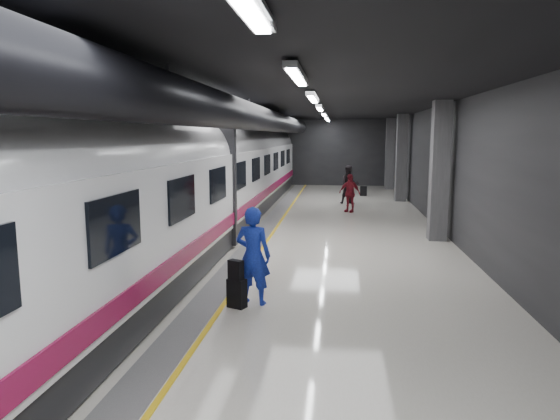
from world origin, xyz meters
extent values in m
plane|color=beige|center=(0.00, 0.00, 0.00)|extent=(40.00, 40.00, 0.00)
cube|color=black|center=(0.00, 0.00, 4.50)|extent=(10.00, 40.00, 0.02)
cube|color=#28282B|center=(0.00, 20.00, 2.25)|extent=(10.00, 0.02, 4.50)
cube|color=#28282B|center=(-5.00, 0.00, 2.25)|extent=(0.02, 40.00, 4.50)
cube|color=#28282B|center=(5.00, 0.00, 2.25)|extent=(0.02, 40.00, 4.50)
cube|color=slate|center=(-1.35, 0.00, 0.01)|extent=(0.65, 39.80, 0.01)
cube|color=yellow|center=(-0.95, 0.00, 0.01)|extent=(0.10, 39.80, 0.01)
cylinder|color=black|center=(-1.30, 0.00, 3.95)|extent=(0.80, 38.00, 0.80)
cube|color=silver|center=(0.60, -6.00, 4.40)|extent=(0.22, 2.60, 0.10)
cube|color=silver|center=(0.60, -1.00, 4.40)|extent=(0.22, 2.60, 0.10)
cube|color=silver|center=(0.60, 4.00, 4.40)|extent=(0.22, 2.60, 0.10)
cube|color=silver|center=(0.60, 9.00, 4.40)|extent=(0.22, 2.60, 0.10)
cube|color=silver|center=(0.60, 14.00, 4.40)|extent=(0.22, 2.60, 0.10)
cube|color=silver|center=(0.60, 18.00, 4.40)|extent=(0.22, 2.60, 0.10)
cube|color=#515154|center=(4.55, 2.00, 2.25)|extent=(0.55, 0.55, 4.50)
cube|color=#515154|center=(4.55, 12.00, 2.25)|extent=(0.55, 0.55, 4.50)
cube|color=#515154|center=(4.55, 18.00, 2.25)|extent=(0.55, 0.55, 4.50)
cube|color=black|center=(-3.25, 0.00, 0.35)|extent=(2.80, 38.00, 0.60)
cube|color=white|center=(-3.25, 0.00, 1.75)|extent=(2.90, 38.00, 2.20)
cylinder|color=white|center=(-3.25, 0.00, 2.70)|extent=(2.80, 38.00, 2.80)
cube|color=maroon|center=(-1.78, 0.00, 0.95)|extent=(0.04, 38.00, 0.35)
cube|color=black|center=(-3.25, 0.00, 2.00)|extent=(3.05, 0.25, 3.80)
cube|color=black|center=(-1.78, -8.00, 2.15)|extent=(0.05, 1.60, 0.85)
cube|color=black|center=(-1.78, -5.00, 2.15)|extent=(0.05, 1.60, 0.85)
cube|color=black|center=(-1.78, -2.00, 2.15)|extent=(0.05, 1.60, 0.85)
cube|color=black|center=(-1.78, 1.00, 2.15)|extent=(0.05, 1.60, 0.85)
cube|color=black|center=(-1.78, 4.00, 2.15)|extent=(0.05, 1.60, 0.85)
cube|color=black|center=(-1.78, 7.00, 2.15)|extent=(0.05, 1.60, 0.85)
cube|color=black|center=(-1.78, 10.00, 2.15)|extent=(0.05, 1.60, 0.85)
cube|color=black|center=(-1.78, 13.00, 2.15)|extent=(0.05, 1.60, 0.85)
cube|color=black|center=(-1.78, 16.00, 2.15)|extent=(0.05, 1.60, 0.85)
imported|color=#1932C1|center=(-0.36, -4.92, 1.00)|extent=(0.80, 0.59, 2.00)
cube|color=black|center=(-0.65, -5.20, 0.29)|extent=(0.42, 0.35, 0.58)
cube|color=black|center=(-0.66, -5.22, 0.78)|extent=(0.33, 0.27, 0.39)
imported|color=black|center=(1.87, 10.46, 0.96)|extent=(1.01, 0.83, 1.93)
imported|color=maroon|center=(1.82, 7.79, 0.86)|extent=(1.09, 0.81, 1.71)
cube|color=black|center=(2.75, 14.03, 0.27)|extent=(0.40, 0.28, 0.54)
camera|label=1|loc=(1.32, -14.58, 3.39)|focal=32.00mm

